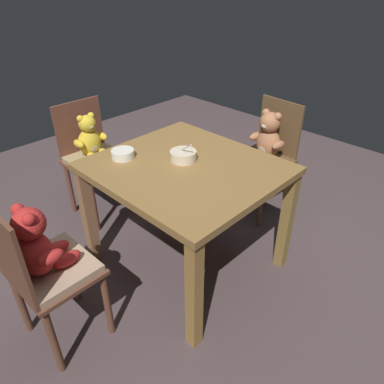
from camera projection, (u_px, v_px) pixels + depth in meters
ground_plane at (187, 262)px, 2.45m from camera, size 5.20×5.20×0.04m
dining_table at (186, 181)px, 2.11m from camera, size 1.02×0.92×0.73m
teddy_chair_far_center at (267, 145)px, 2.71m from camera, size 0.43×0.43×0.86m
teddy_chair_near_front at (42, 259)px, 1.65m from camera, size 0.40×0.37×0.89m
teddy_chair_near_left at (93, 151)px, 2.68m from camera, size 0.42×0.42×0.87m
porridge_bowl_white_near_left at (123, 154)px, 2.12m from camera, size 0.13×0.13×0.05m
porridge_bowl_cream_center at (183, 155)px, 2.10m from camera, size 0.16×0.16×0.13m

